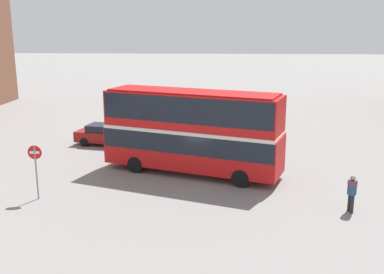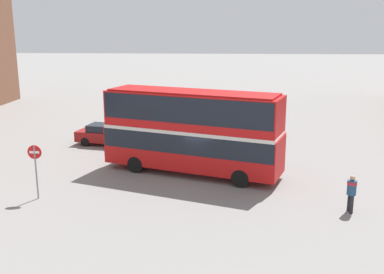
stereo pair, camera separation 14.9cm
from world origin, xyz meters
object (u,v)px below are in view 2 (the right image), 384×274
Objects in this scene: double_decker_bus at (192,127)px; no_entry_sign at (35,163)px; pedestrian_foreground at (352,190)px; parked_car_kerb_near at (107,134)px.

no_entry_sign is (-7.38, -4.48, -0.88)m from double_decker_bus.
no_entry_sign is (-15.00, 0.76, 0.78)m from pedestrian_foreground.
double_decker_bus is 2.30× the size of parked_car_kerb_near.
double_decker_bus is at bearing -31.79° from parked_car_kerb_near.
parked_car_kerb_near is 1.68× the size of no_entry_sign.
parked_car_kerb_near is at bearing -47.47° from pedestrian_foreground.
pedestrian_foreground is 0.65× the size of no_entry_sign.
no_entry_sign is (-0.82, -10.58, 1.11)m from parked_car_kerb_near.
double_decker_bus reaches higher than no_entry_sign.
parked_car_kerb_near is at bearing 85.56° from no_entry_sign.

